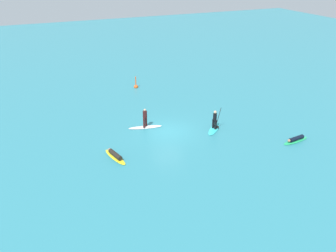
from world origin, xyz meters
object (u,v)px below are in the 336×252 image
(surfer_on_white_board, at_px, (145,123))
(marker_buoy, at_px, (136,86))
(surfer_on_teal_board, at_px, (215,124))
(surfer_on_green_board, at_px, (296,140))
(surfer_on_yellow_board, at_px, (115,155))

(surfer_on_white_board, bearing_deg, marker_buoy, -92.57)
(marker_buoy, bearing_deg, surfer_on_teal_board, -78.03)
(surfer_on_teal_board, height_order, surfer_on_green_board, surfer_on_teal_board)
(surfer_on_yellow_board, distance_m, marker_buoy, 15.36)
(surfer_on_green_board, relative_size, marker_buoy, 1.84)
(surfer_on_yellow_board, xyz_separation_m, marker_buoy, (6.34, 13.99, 0.01))
(surfer_on_teal_board, distance_m, surfer_on_green_board, 6.59)
(marker_buoy, bearing_deg, surfer_on_green_board, -66.41)
(surfer_on_white_board, relative_size, surfer_on_green_board, 1.12)
(surfer_on_yellow_board, bearing_deg, surfer_on_green_board, -116.55)
(surfer_on_white_board, height_order, marker_buoy, surfer_on_white_board)
(surfer_on_yellow_board, distance_m, surfer_on_green_board, 14.21)
(surfer_on_green_board, bearing_deg, surfer_on_yellow_board, -20.72)
(surfer_on_white_board, height_order, surfer_on_green_board, surfer_on_white_board)
(surfer_on_white_board, relative_size, marker_buoy, 2.06)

